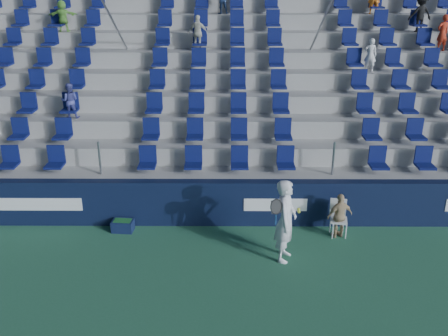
# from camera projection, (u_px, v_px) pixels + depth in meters

# --- Properties ---
(ground) EXTENTS (70.00, 70.00, 0.00)m
(ground) POSITION_uv_depth(u_px,v_px,m) (213.00, 298.00, 10.06)
(ground) COLOR #2C6748
(ground) RESTS_ON ground
(sponsor_wall) EXTENTS (24.00, 0.32, 1.20)m
(sponsor_wall) POSITION_uv_depth(u_px,v_px,m) (216.00, 203.00, 12.76)
(sponsor_wall) COLOR black
(sponsor_wall) RESTS_ON ground
(grandstand) EXTENTS (24.00, 8.17, 6.63)m
(grandstand) POSITION_uv_depth(u_px,v_px,m) (219.00, 96.00, 16.91)
(grandstand) COLOR #979792
(grandstand) RESTS_ON ground
(tennis_player) EXTENTS (0.72, 0.81, 1.94)m
(tennis_player) POSITION_uv_depth(u_px,v_px,m) (286.00, 221.00, 11.07)
(tennis_player) COLOR silver
(tennis_player) RESTS_ON ground
(line_judge_chair) EXTENTS (0.47, 0.48, 0.92)m
(line_judge_chair) POSITION_uv_depth(u_px,v_px,m) (338.00, 215.00, 12.30)
(line_judge_chair) COLOR white
(line_judge_chair) RESTS_ON ground
(line_judge) EXTENTS (0.73, 0.47, 1.15)m
(line_judge) POSITION_uv_depth(u_px,v_px,m) (340.00, 216.00, 12.15)
(line_judge) COLOR tan
(line_judge) RESTS_ON ground
(ball_bin) EXTENTS (0.56, 0.39, 0.30)m
(ball_bin) POSITION_uv_depth(u_px,v_px,m) (123.00, 225.00, 12.56)
(ball_bin) COLOR #101B3D
(ball_bin) RESTS_ON ground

